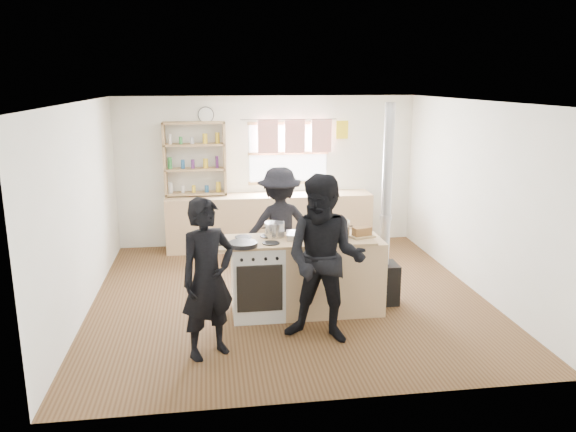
# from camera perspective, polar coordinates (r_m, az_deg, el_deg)

# --- Properties ---
(ground) EXTENTS (5.00, 5.00, 0.01)m
(ground) POSITION_cam_1_polar(r_m,az_deg,el_deg) (7.43, 0.04, -8.11)
(ground) COLOR brown
(ground) RESTS_ON ground
(back_counter) EXTENTS (3.40, 0.55, 0.90)m
(back_counter) POSITION_cam_1_polar(r_m,az_deg,el_deg) (9.39, -1.87, -0.53)
(back_counter) COLOR tan
(back_counter) RESTS_ON ground
(shelving_unit) EXTENTS (1.00, 0.28, 1.20)m
(shelving_unit) POSITION_cam_1_polar(r_m,az_deg,el_deg) (9.26, -9.44, 5.79)
(shelving_unit) COLOR tan
(shelving_unit) RESTS_ON back_counter
(thermos) EXTENTS (0.10, 0.10, 0.29)m
(thermos) POSITION_cam_1_polar(r_m,az_deg,el_deg) (9.41, 3.78, 3.18)
(thermos) COLOR silver
(thermos) RESTS_ON back_counter
(cooking_island) EXTENTS (1.97, 0.64, 0.93)m
(cooking_island) POSITION_cam_1_polar(r_m,az_deg,el_deg) (6.78, 1.91, -6.06)
(cooking_island) COLOR white
(cooking_island) RESTS_ON ground
(skillet_greens) EXTENTS (0.34, 0.34, 0.05)m
(skillet_greens) POSITION_cam_1_polar(r_m,az_deg,el_deg) (6.33, -4.60, -2.85)
(skillet_greens) COLOR black
(skillet_greens) RESTS_ON cooking_island
(roast_tray) EXTENTS (0.39, 0.33, 0.07)m
(roast_tray) POSITION_cam_1_polar(r_m,az_deg,el_deg) (6.65, 1.40, -1.94)
(roast_tray) COLOR silver
(roast_tray) RESTS_ON cooking_island
(stockpot_stove) EXTENTS (0.24, 0.24, 0.20)m
(stockpot_stove) POSITION_cam_1_polar(r_m,az_deg,el_deg) (6.69, -1.37, -1.40)
(stockpot_stove) COLOR #B8B8BB
(stockpot_stove) RESTS_ON cooking_island
(stockpot_counter) EXTENTS (0.31, 0.31, 0.23)m
(stockpot_counter) POSITION_cam_1_polar(r_m,az_deg,el_deg) (6.66, 4.97, -1.35)
(stockpot_counter) COLOR silver
(stockpot_counter) RESTS_ON cooking_island
(bread_board) EXTENTS (0.32, 0.27, 0.12)m
(bread_board) POSITION_cam_1_polar(r_m,az_deg,el_deg) (6.74, 7.52, -1.70)
(bread_board) COLOR tan
(bread_board) RESTS_ON cooking_island
(flue_heater) EXTENTS (0.35, 0.35, 2.50)m
(flue_heater) POSITION_cam_1_polar(r_m,az_deg,el_deg) (7.11, 9.74, -3.77)
(flue_heater) COLOR black
(flue_heater) RESTS_ON ground
(person_near_left) EXTENTS (0.72, 0.64, 1.65)m
(person_near_left) POSITION_cam_1_polar(r_m,az_deg,el_deg) (5.69, -8.16, -6.32)
(person_near_left) COLOR black
(person_near_left) RESTS_ON ground
(person_near_right) EXTENTS (1.08, 0.98, 1.82)m
(person_near_right) POSITION_cam_1_polar(r_m,az_deg,el_deg) (5.94, 3.76, -4.47)
(person_near_right) COLOR black
(person_near_right) RESTS_ON ground
(person_far) EXTENTS (1.11, 0.72, 1.62)m
(person_far) POSITION_cam_1_polar(r_m,az_deg,el_deg) (7.63, -0.86, -1.08)
(person_far) COLOR black
(person_far) RESTS_ON ground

